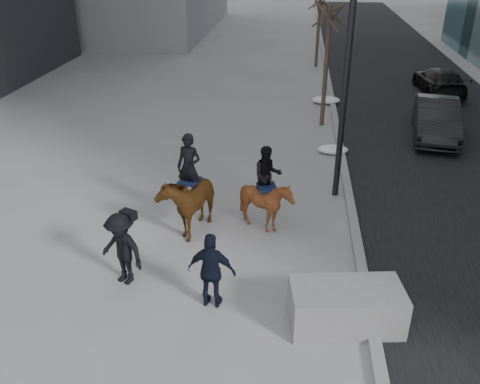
# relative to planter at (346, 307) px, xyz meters

# --- Properties ---
(ground) EXTENTS (120.00, 120.00, 0.00)m
(ground) POSITION_rel_planter_xyz_m (-2.45, 1.58, -0.45)
(ground) COLOR gray
(ground) RESTS_ON ground
(road) EXTENTS (8.00, 90.00, 0.01)m
(road) POSITION_rel_planter_xyz_m (4.55, 11.58, -0.44)
(road) COLOR black
(road) RESTS_ON ground
(curb) EXTENTS (0.25, 90.00, 0.12)m
(curb) POSITION_rel_planter_xyz_m (0.55, 11.58, -0.39)
(curb) COLOR gray
(curb) RESTS_ON ground
(planter) EXTENTS (2.37, 1.42, 0.89)m
(planter) POSITION_rel_planter_xyz_m (0.00, 0.00, 0.00)
(planter) COLOR gray
(planter) RESTS_ON ground
(car_near) EXTENTS (2.26, 4.67, 1.47)m
(car_near) POSITION_rel_planter_xyz_m (4.28, 11.33, 0.29)
(car_near) COLOR black
(car_near) RESTS_ON ground
(car_far) EXTENTS (1.99, 4.47, 1.27)m
(car_far) POSITION_rel_planter_xyz_m (5.92, 17.73, 0.19)
(car_far) COLOR black
(car_far) RESTS_ON ground
(tree_near) EXTENTS (1.20, 1.20, 5.33)m
(tree_near) POSITION_rel_planter_xyz_m (-0.05, 12.28, 2.22)
(tree_near) COLOR #362720
(tree_near) RESTS_ON ground
(tree_far) EXTENTS (1.20, 1.20, 4.52)m
(tree_far) POSITION_rel_planter_xyz_m (-0.05, 22.87, 1.81)
(tree_far) COLOR #3D2F24
(tree_far) RESTS_ON ground
(mounted_left) EXTENTS (1.42, 2.21, 2.64)m
(mounted_left) POSITION_rel_planter_xyz_m (-3.87, 3.44, 0.54)
(mounted_left) COLOR #4C240F
(mounted_left) RESTS_ON ground
(mounted_right) EXTENTS (1.54, 1.65, 2.33)m
(mounted_right) POSITION_rel_planter_xyz_m (-1.84, 3.63, 0.49)
(mounted_right) COLOR #4A180E
(mounted_right) RESTS_ON ground
(feeder) EXTENTS (1.07, 0.91, 1.75)m
(feeder) POSITION_rel_planter_xyz_m (-2.77, 0.33, 0.43)
(feeder) COLOR black
(feeder) RESTS_ON ground
(camera_crew) EXTENTS (1.30, 1.08, 1.75)m
(camera_crew) POSITION_rel_planter_xyz_m (-4.90, 0.92, 0.44)
(camera_crew) COLOR black
(camera_crew) RESTS_ON ground
(lamppost) EXTENTS (0.25, 1.07, 9.09)m
(lamppost) POSITION_rel_planter_xyz_m (0.15, 5.94, 4.55)
(lamppost) COLOR black
(lamppost) RESTS_ON ground
(snow_piles) EXTENTS (1.32, 6.91, 0.34)m
(snow_piles) POSITION_rel_planter_xyz_m (0.25, 13.11, -0.29)
(snow_piles) COLOR white
(snow_piles) RESTS_ON ground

